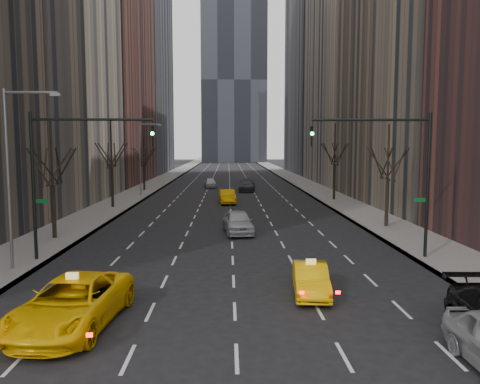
{
  "coord_description": "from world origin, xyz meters",
  "views": [
    {
      "loc": [
        -0.24,
        -13.48,
        6.37
      ],
      "look_at": [
        0.49,
        15.2,
        3.5
      ],
      "focal_mm": 35.0,
      "sensor_mm": 36.0,
      "label": 1
    }
  ],
  "objects": [
    {
      "name": "streetlight_far",
      "position": [
        -10.84,
        45.0,
        5.62
      ],
      "size": [
        2.83,
        0.22,
        9.0
      ],
      "color": "slate",
      "rests_on": "ground"
    },
    {
      "name": "far_suv_grey",
      "position": [
        2.38,
        51.51,
        0.79
      ],
      "size": [
        2.59,
        5.58,
        1.58
      ],
      "primitive_type": "imported",
      "rotation": [
        0.0,
        0.0,
        -0.07
      ],
      "color": "#2F2F34",
      "rests_on": "ground"
    },
    {
      "name": "traffic_mast_left",
      "position": [
        -9.11,
        12.0,
        5.49
      ],
      "size": [
        6.69,
        0.39,
        8.0
      ],
      "color": "black",
      "rests_on": "ground"
    },
    {
      "name": "tower_far",
      "position": [
        2.0,
        170.0,
        60.0
      ],
      "size": [
        24.0,
        24.0,
        120.0
      ],
      "primitive_type": "cube",
      "color": "black",
      "rests_on": "ground"
    },
    {
      "name": "ground",
      "position": [
        0.0,
        0.0,
        0.0
      ],
      "size": [
        400.0,
        400.0,
        0.0
      ],
      "primitive_type": "plane",
      "color": "black",
      "rests_on": "ground"
    },
    {
      "name": "taxi_sedan",
      "position": [
        3.28,
        5.94,
        0.66
      ],
      "size": [
        1.76,
        4.14,
        1.33
      ],
      "primitive_type": "imported",
      "rotation": [
        0.0,
        0.0,
        -0.09
      ],
      "color": "#F5B405",
      "rests_on": "ground"
    },
    {
      "name": "far_taxi",
      "position": [
        -0.37,
        37.43,
        0.77
      ],
      "size": [
        2.02,
        4.77,
        1.53
      ],
      "primitive_type": "imported",
      "rotation": [
        0.0,
        0.0,
        0.09
      ],
      "color": "#F1A505",
      "rests_on": "ground"
    },
    {
      "name": "far_car_white",
      "position": [
        -2.95,
        57.2,
        0.73
      ],
      "size": [
        2.21,
        4.44,
        1.45
      ],
      "primitive_type": "imported",
      "rotation": [
        0.0,
        0.0,
        0.12
      ],
      "color": "silver",
      "rests_on": "ground"
    },
    {
      "name": "bld_right_far",
      "position": [
        21.5,
        64.0,
        25.0
      ],
      "size": [
        14.0,
        28.0,
        50.0
      ],
      "primitive_type": "cube",
      "color": "tan",
      "rests_on": "ground"
    },
    {
      "name": "bld_left_far",
      "position": [
        -21.5,
        66.0,
        22.0
      ],
      "size": [
        14.0,
        28.0,
        44.0
      ],
      "primitive_type": "cube",
      "color": "brown",
      "rests_on": "ground"
    },
    {
      "name": "silver_sedan_ahead",
      "position": [
        0.46,
        20.05,
        0.83
      ],
      "size": [
        2.46,
        5.07,
        1.67
      ],
      "primitive_type": "imported",
      "rotation": [
        0.0,
        0.0,
        0.1
      ],
      "color": "#ADB1B6",
      "rests_on": "ground"
    },
    {
      "name": "bld_right_deep",
      "position": [
        21.5,
        95.0,
        29.0
      ],
      "size": [
        14.0,
        30.0,
        58.0
      ],
      "primitive_type": "cube",
      "color": "slate",
      "rests_on": "ground"
    },
    {
      "name": "streetlight_near",
      "position": [
        -10.84,
        10.0,
        5.62
      ],
      "size": [
        2.83,
        0.22,
        9.0
      ],
      "color": "slate",
      "rests_on": "ground"
    },
    {
      "name": "tree_lw_d",
      "position": [
        -12.0,
        52.0,
        3.56
      ],
      "size": [
        3.36,
        3.5,
        7.36
      ],
      "color": "black",
      "rests_on": "ground"
    },
    {
      "name": "sidewalk_right",
      "position": [
        12.25,
        70.0,
        0.07
      ],
      "size": [
        4.5,
        320.0,
        0.15
      ],
      "primitive_type": "cube",
      "color": "slate",
      "rests_on": "ground"
    },
    {
      "name": "traffic_mast_right",
      "position": [
        9.11,
        12.0,
        5.49
      ],
      "size": [
        6.69,
        0.39,
        8.0
      ],
      "color": "black",
      "rests_on": "ground"
    },
    {
      "name": "tree_lw_c",
      "position": [
        -12.0,
        34.0,
        4.04
      ],
      "size": [
        3.36,
        3.5,
        8.74
      ],
      "color": "black",
      "rests_on": "ground"
    },
    {
      "name": "sidewalk_left",
      "position": [
        -12.25,
        70.0,
        0.07
      ],
      "size": [
        4.5,
        320.0,
        0.15
      ],
      "primitive_type": "cube",
      "color": "slate",
      "rests_on": "ground"
    },
    {
      "name": "tree_rw_c",
      "position": [
        12.0,
        40.0,
        4.04
      ],
      "size": [
        3.36,
        3.5,
        8.74
      ],
      "color": "black",
      "rests_on": "ground"
    },
    {
      "name": "tree_rw_b",
      "position": [
        12.0,
        22.0,
        3.72
      ],
      "size": [
        3.36,
        3.5,
        7.82
      ],
      "color": "black",
      "rests_on": "ground"
    },
    {
      "name": "bld_left_deep",
      "position": [
        -21.5,
        96.0,
        30.0
      ],
      "size": [
        14.0,
        30.0,
        60.0
      ],
      "primitive_type": "cube",
      "color": "slate",
      "rests_on": "ground"
    },
    {
      "name": "taxi_suv",
      "position": [
        -5.72,
        2.6,
        0.86
      ],
      "size": [
        3.43,
        6.43,
        1.72
      ],
      "primitive_type": "imported",
      "rotation": [
        0.0,
        0.0,
        -0.09
      ],
      "color": "#FFC405",
      "rests_on": "ground"
    },
    {
      "name": "tree_lw_b",
      "position": [
        -12.0,
        18.0,
        3.72
      ],
      "size": [
        3.36,
        3.5,
        7.82
      ],
      "color": "black",
      "rests_on": "ground"
    }
  ]
}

